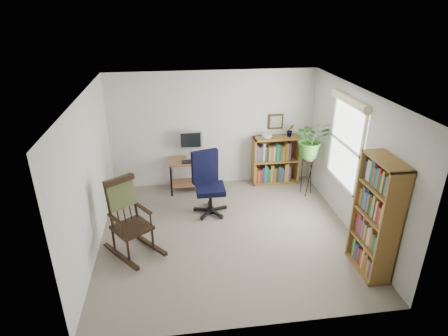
{
  "coord_description": "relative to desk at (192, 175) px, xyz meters",
  "views": [
    {
      "loc": [
        -0.78,
        -5.28,
        3.65
      ],
      "look_at": [
        0.0,
        0.4,
        1.05
      ],
      "focal_mm": 30.0,
      "sensor_mm": 36.0,
      "label": 1
    }
  ],
  "objects": [
    {
      "name": "window",
      "position": [
        2.54,
        -1.4,
        1.06
      ],
      "size": [
        0.12,
        1.2,
        1.5
      ],
      "primitive_type": null,
      "color": "white",
      "rests_on": "wall_right"
    },
    {
      "name": "tall_bookshelf",
      "position": [
        2.4,
        -2.87,
        0.54
      ],
      "size": [
        0.33,
        0.77,
        1.76
      ],
      "primitive_type": null,
      "color": "olive",
      "rests_on": "floor"
    },
    {
      "name": "wall_right",
      "position": [
        2.58,
        -1.7,
        0.86
      ],
      "size": [
        0.0,
        4.0,
        2.4
      ],
      "primitive_type": "cube",
      "color": "silver",
      "rests_on": "ground"
    },
    {
      "name": "wall_left",
      "position": [
        -1.62,
        -1.7,
        0.86
      ],
      "size": [
        0.0,
        4.0,
        2.4
      ],
      "primitive_type": "cube",
      "color": "silver",
      "rests_on": "ground"
    },
    {
      "name": "desk",
      "position": [
        0.0,
        0.0,
        0.0
      ],
      "size": [
        0.94,
        0.52,
        0.68
      ],
      "primitive_type": null,
      "color": "brown",
      "rests_on": "floor"
    },
    {
      "name": "keyboard",
      "position": [
        0.0,
        -0.12,
        0.35
      ],
      "size": [
        0.4,
        0.15,
        0.02
      ],
      "primitive_type": "cube",
      "color": "black",
      "rests_on": "desk"
    },
    {
      "name": "spider_plant",
      "position": [
        2.28,
        -0.5,
        1.21
      ],
      "size": [
        1.69,
        1.88,
        1.47
      ],
      "primitive_type": "imported",
      "color": "#356D26",
      "rests_on": "plant_stand"
    },
    {
      "name": "potted_plant_small",
      "position": [
        2.07,
        0.13,
        0.75
      ],
      "size": [
        0.13,
        0.24,
        0.11
      ],
      "primitive_type": "imported",
      "color": "#356D26",
      "rests_on": "low_bookshelf"
    },
    {
      "name": "ceiling",
      "position": [
        0.48,
        -1.7,
        2.06
      ],
      "size": [
        4.2,
        4.0,
        0.0
      ],
      "primitive_type": "cube",
      "color": "silver",
      "rests_on": "ground"
    },
    {
      "name": "wall_front",
      "position": [
        0.48,
        -3.7,
        0.86
      ],
      "size": [
        4.2,
        0.0,
        2.4
      ],
      "primitive_type": "cube",
      "color": "silver",
      "rests_on": "ground"
    },
    {
      "name": "office_chair",
      "position": [
        0.28,
        -0.97,
        0.25
      ],
      "size": [
        0.81,
        0.81,
        1.19
      ],
      "primitive_type": null,
      "rotation": [
        0.0,
        0.0,
        0.31
      ],
      "color": "black",
      "rests_on": "floor"
    },
    {
      "name": "framed_picture",
      "position": [
        1.79,
        0.27,
        0.98
      ],
      "size": [
        0.32,
        0.04,
        0.32
      ],
      "primitive_type": null,
      "color": "black",
      "rests_on": "wall_back"
    },
    {
      "name": "wall_back",
      "position": [
        0.48,
        0.3,
        0.86
      ],
      "size": [
        4.2,
        0.0,
        2.4
      ],
      "primitive_type": "cube",
      "color": "silver",
      "rests_on": "ground"
    },
    {
      "name": "rocking_chair",
      "position": [
        -1.04,
        -1.99,
        0.28
      ],
      "size": [
        1.15,
        1.24,
        1.24
      ],
      "primitive_type": null,
      "rotation": [
        0.0,
        0.0,
        0.62
      ],
      "color": "black",
      "rests_on": "floor"
    },
    {
      "name": "low_bookshelf",
      "position": [
        1.79,
        0.12,
        0.18
      ],
      "size": [
        0.98,
        0.33,
        1.03
      ],
      "primitive_type": null,
      "color": "olive",
      "rests_on": "floor"
    },
    {
      "name": "monitor",
      "position": [
        0.0,
        0.14,
        0.62
      ],
      "size": [
        0.46,
        0.16,
        0.56
      ],
      "primitive_type": null,
      "color": "silver",
      "rests_on": "desk"
    },
    {
      "name": "floor",
      "position": [
        0.48,
        -1.7,
        -0.34
      ],
      "size": [
        4.2,
        4.0,
        0.0
      ],
      "primitive_type": "cube",
      "color": "gray",
      "rests_on": "ground"
    },
    {
      "name": "plant_stand",
      "position": [
        2.28,
        -0.5,
        0.1
      ],
      "size": [
        0.25,
        0.25,
        0.88
      ],
      "primitive_type": null,
      "rotation": [
        0.0,
        0.0,
        -0.02
      ],
      "color": "black",
      "rests_on": "floor"
    }
  ]
}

